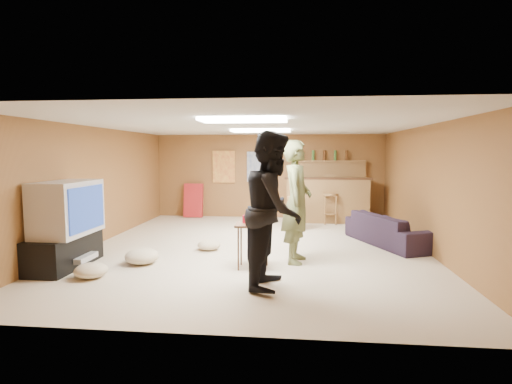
# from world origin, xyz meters

# --- Properties ---
(ground) EXTENTS (7.00, 7.00, 0.00)m
(ground) POSITION_xyz_m (0.00, 0.00, 0.00)
(ground) COLOR #C1AF93
(ground) RESTS_ON ground
(ceiling) EXTENTS (6.00, 7.00, 0.02)m
(ceiling) POSITION_xyz_m (0.00, 0.00, 2.20)
(ceiling) COLOR silver
(ceiling) RESTS_ON ground
(wall_back) EXTENTS (6.00, 0.02, 2.20)m
(wall_back) POSITION_xyz_m (0.00, 3.50, 1.10)
(wall_back) COLOR brown
(wall_back) RESTS_ON ground
(wall_front) EXTENTS (6.00, 0.02, 2.20)m
(wall_front) POSITION_xyz_m (0.00, -3.50, 1.10)
(wall_front) COLOR brown
(wall_front) RESTS_ON ground
(wall_left) EXTENTS (0.02, 7.00, 2.20)m
(wall_left) POSITION_xyz_m (-3.00, 0.00, 1.10)
(wall_left) COLOR brown
(wall_left) RESTS_ON ground
(wall_right) EXTENTS (0.02, 7.00, 2.20)m
(wall_right) POSITION_xyz_m (3.00, 0.00, 1.10)
(wall_right) COLOR brown
(wall_right) RESTS_ON ground
(tv_stand) EXTENTS (0.55, 1.30, 0.50)m
(tv_stand) POSITION_xyz_m (-2.72, -1.50, 0.25)
(tv_stand) COLOR black
(tv_stand) RESTS_ON ground
(dvd_box) EXTENTS (0.35, 0.50, 0.08)m
(dvd_box) POSITION_xyz_m (-2.50, -1.50, 0.15)
(dvd_box) COLOR #B2B2B7
(dvd_box) RESTS_ON tv_stand
(tv_body) EXTENTS (0.60, 1.10, 0.80)m
(tv_body) POSITION_xyz_m (-2.65, -1.50, 0.90)
(tv_body) COLOR #B2B2B7
(tv_body) RESTS_ON tv_stand
(tv_screen) EXTENTS (0.02, 0.95, 0.65)m
(tv_screen) POSITION_xyz_m (-2.34, -1.50, 0.90)
(tv_screen) COLOR navy
(tv_screen) RESTS_ON tv_body
(bar_counter) EXTENTS (2.00, 0.60, 1.10)m
(bar_counter) POSITION_xyz_m (1.50, 2.95, 0.55)
(bar_counter) COLOR brown
(bar_counter) RESTS_ON ground
(bar_lip) EXTENTS (2.10, 0.12, 0.05)m
(bar_lip) POSITION_xyz_m (1.50, 2.70, 1.10)
(bar_lip) COLOR #3A2112
(bar_lip) RESTS_ON bar_counter
(bar_shelf) EXTENTS (2.00, 0.18, 0.05)m
(bar_shelf) POSITION_xyz_m (1.50, 3.40, 1.50)
(bar_shelf) COLOR brown
(bar_shelf) RESTS_ON bar_backing
(bar_backing) EXTENTS (2.00, 0.14, 0.60)m
(bar_backing) POSITION_xyz_m (1.50, 3.42, 1.20)
(bar_backing) COLOR brown
(bar_backing) RESTS_ON bar_counter
(poster_left) EXTENTS (0.60, 0.03, 0.85)m
(poster_left) POSITION_xyz_m (-1.20, 3.46, 1.35)
(poster_left) COLOR #BF3F26
(poster_left) RESTS_ON wall_back
(poster_right) EXTENTS (0.55, 0.03, 0.80)m
(poster_right) POSITION_xyz_m (-0.30, 3.46, 1.35)
(poster_right) COLOR #334C99
(poster_right) RESTS_ON wall_back
(folding_chair_stack) EXTENTS (0.50, 0.26, 0.91)m
(folding_chair_stack) POSITION_xyz_m (-2.00, 3.30, 0.45)
(folding_chair_stack) COLOR #AC1F22
(folding_chair_stack) RESTS_ON ground
(ceiling_panel_front) EXTENTS (1.20, 0.60, 0.04)m
(ceiling_panel_front) POSITION_xyz_m (0.00, -1.50, 2.17)
(ceiling_panel_front) COLOR white
(ceiling_panel_front) RESTS_ON ceiling
(ceiling_panel_back) EXTENTS (1.20, 0.60, 0.04)m
(ceiling_panel_back) POSITION_xyz_m (0.00, 1.20, 2.17)
(ceiling_panel_back) COLOR white
(ceiling_panel_back) RESTS_ON ceiling
(person_olive) EXTENTS (0.54, 0.75, 1.92)m
(person_olive) POSITION_xyz_m (0.75, -0.85, 0.96)
(person_olive) COLOR #5C6339
(person_olive) RESTS_ON ground
(person_black) EXTENTS (0.86, 1.05, 1.99)m
(person_black) POSITION_xyz_m (0.45, -2.02, 1.00)
(person_black) COLOR black
(person_black) RESTS_ON ground
(sofa) EXTENTS (1.47, 2.11, 0.57)m
(sofa) POSITION_xyz_m (2.49, 0.55, 0.29)
(sofa) COLOR black
(sofa) RESTS_ON ground
(tray_table) EXTENTS (0.53, 0.43, 0.67)m
(tray_table) POSITION_xyz_m (0.11, -1.26, 0.34)
(tray_table) COLOR #3A2112
(tray_table) RESTS_ON ground
(cup_red_near) EXTENTS (0.09, 0.09, 0.12)m
(cup_red_near) POSITION_xyz_m (-0.02, -1.20, 0.73)
(cup_red_near) COLOR #AC0B1D
(cup_red_near) RESTS_ON tray_table
(cup_red_far) EXTENTS (0.10, 0.10, 0.11)m
(cup_red_far) POSITION_xyz_m (0.17, -1.35, 0.73)
(cup_red_far) COLOR #AC0B1D
(cup_red_far) RESTS_ON tray_table
(cup_blue) EXTENTS (0.10, 0.10, 0.12)m
(cup_blue) POSITION_xyz_m (0.27, -1.18, 0.73)
(cup_blue) COLOR #141590
(cup_blue) RESTS_ON tray_table
(bar_stool_left) EXTENTS (0.44, 0.44, 1.30)m
(bar_stool_left) POSITION_xyz_m (0.71, 1.87, 0.65)
(bar_stool_left) COLOR brown
(bar_stool_left) RESTS_ON ground
(bar_stool_right) EXTENTS (0.43, 0.43, 1.34)m
(bar_stool_right) POSITION_xyz_m (1.55, 2.64, 0.67)
(bar_stool_right) COLOR brown
(bar_stool_right) RESTS_ON ground
(cushion_near_tv) EXTENTS (0.66, 0.66, 0.24)m
(cushion_near_tv) POSITION_xyz_m (-1.64, -1.20, 0.12)
(cushion_near_tv) COLOR tan
(cushion_near_tv) RESTS_ON ground
(cushion_mid) EXTENTS (0.51, 0.51, 0.18)m
(cushion_mid) POSITION_xyz_m (-0.80, -0.23, 0.09)
(cushion_mid) COLOR tan
(cushion_mid) RESTS_ON ground
(cushion_far) EXTENTS (0.53, 0.53, 0.20)m
(cushion_far) POSITION_xyz_m (-2.07, -1.95, 0.10)
(cushion_far) COLOR tan
(cushion_far) RESTS_ON ground
(bottle_row) EXTENTS (1.48, 0.08, 0.26)m
(bottle_row) POSITION_xyz_m (1.30, 3.38, 1.65)
(bottle_row) COLOR #3F7233
(bottle_row) RESTS_ON bar_shelf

